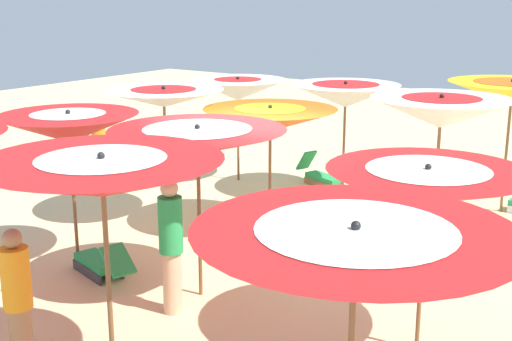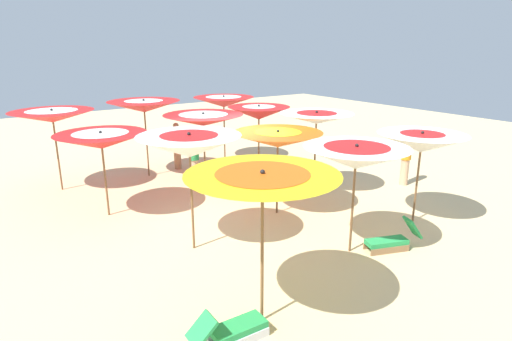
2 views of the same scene
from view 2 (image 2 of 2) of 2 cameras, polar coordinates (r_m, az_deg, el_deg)
name	(u,v)px [view 2 (image 2 of 2)]	position (r m, az deg, el deg)	size (l,w,h in m)	color
ground	(233,205)	(11.48, -3.18, -4.65)	(38.89, 38.89, 0.04)	beige
beach_umbrella_0	(262,187)	(5.99, 0.87, -2.21)	(2.23, 2.23, 2.46)	brown
beach_umbrella_1	(356,157)	(8.49, 13.33, 1.76)	(2.09, 2.09, 2.30)	brown
beach_umbrella_2	(421,143)	(10.50, 21.40, 3.51)	(2.03, 2.03, 2.24)	brown
beach_umbrella_3	(189,146)	(8.45, -8.97, 3.32)	(2.07, 2.07, 2.50)	brown
beach_umbrella_4	(278,139)	(10.34, 2.96, 4.21)	(2.19, 2.19, 2.17)	brown
beach_umbrella_5	(316,118)	(11.86, 8.15, 6.99)	(2.05, 2.05, 2.40)	brown
beach_umbrella_6	(101,141)	(10.84, -20.14, 3.81)	(2.17, 2.17, 2.17)	brown
beach_umbrella_7	(203,120)	(12.11, -7.11, 6.79)	(2.27, 2.27, 2.32)	brown
beach_umbrella_8	(259,113)	(13.45, 0.38, 7.79)	(1.97, 1.97, 2.34)	brown
beach_umbrella_9	(52,116)	(13.37, -25.76, 6.60)	(2.28, 2.28, 2.41)	brown
beach_umbrella_10	(144,106)	(13.88, -14.86, 8.35)	(2.25, 2.25, 2.51)	brown
beach_umbrella_11	(224,102)	(15.32, -4.37, 9.22)	(2.16, 2.16, 2.42)	brown
lounger_0	(243,172)	(13.59, -1.76, -0.21)	(1.28, 0.68, 0.57)	#333338
lounger_1	(391,240)	(9.39, 17.76, -8.93)	(1.24, 0.72, 0.67)	olive
lounger_2	(232,329)	(6.51, -3.21, -20.55)	(1.19, 0.42, 0.56)	silver
beachgoer_0	(406,156)	(13.56, 19.57, 1.85)	(0.30, 0.30, 1.73)	#D8A87F
beachgoer_1	(177,145)	(14.76, -10.62, 3.39)	(0.30, 0.30, 1.61)	#A3704C
beachgoer_2	(194,156)	(12.87, -8.35, 1.90)	(0.30, 0.30, 1.73)	#D8A87F
beach_ball	(243,162)	(14.98, -1.71, 1.18)	(0.31, 0.31, 0.31)	white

